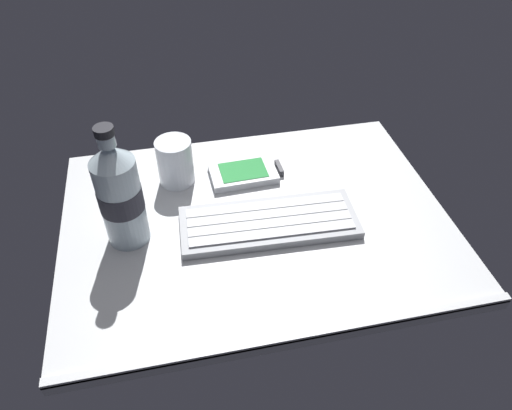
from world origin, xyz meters
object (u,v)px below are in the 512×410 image
object	(u,v)px
water_bottle	(120,194)
juice_cup	(175,163)
handheld_device	(247,173)
keyboard	(269,222)

from	to	relation	value
water_bottle	juice_cup	bearing A→B (deg)	55.46
handheld_device	water_bottle	world-z (taller)	water_bottle
keyboard	handheld_device	world-z (taller)	keyboard
keyboard	juice_cup	world-z (taller)	juice_cup
keyboard	water_bottle	distance (cm)	24.05
water_bottle	keyboard	bearing A→B (deg)	-5.67
keyboard	water_bottle	xyz separation A→B (cm)	(-22.50, 2.24, 8.20)
keyboard	handheld_device	distance (cm)	13.74
juice_cup	keyboard	bearing A→B (deg)	-47.51
keyboard	water_bottle	world-z (taller)	water_bottle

